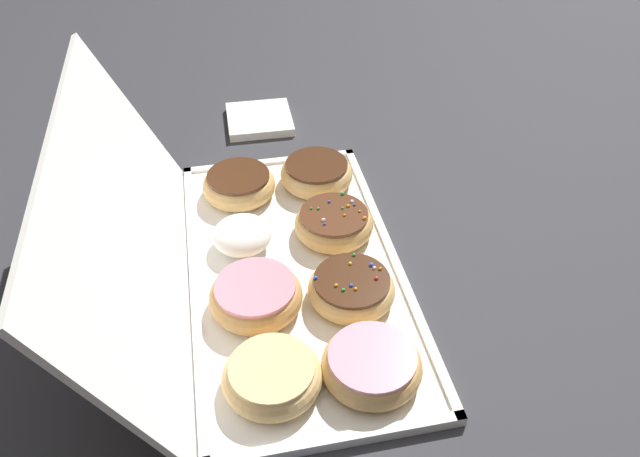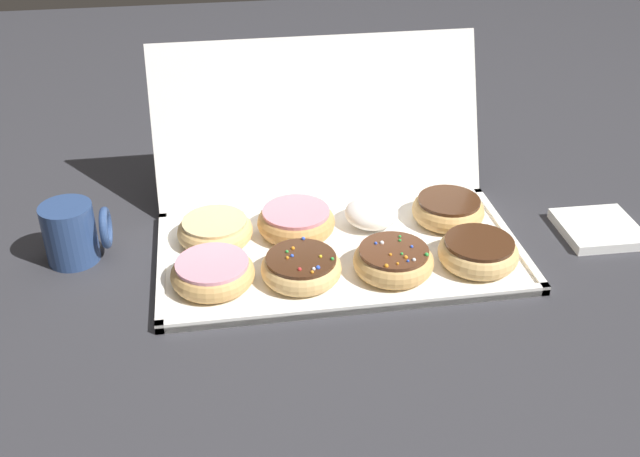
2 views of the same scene
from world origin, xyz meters
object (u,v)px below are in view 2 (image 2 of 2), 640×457
(chocolate_frosted_donut_3, at_px, (478,252))
(glazed_ring_donut_4, at_px, (215,230))
(pink_frosted_donut_0, at_px, (213,273))
(sprinkle_donut_2, at_px, (393,260))
(sprinkle_donut_1, at_px, (301,267))
(chocolate_frosted_donut_7, at_px, (448,209))
(pink_frosted_donut_5, at_px, (296,221))
(powdered_filled_donut_6, at_px, (371,213))
(coffee_mug, at_px, (72,232))
(donut_box, at_px, (340,253))
(napkin_stack, at_px, (599,229))

(chocolate_frosted_donut_3, height_order, glazed_ring_donut_4, chocolate_frosted_donut_3)
(pink_frosted_donut_0, distance_m, sprinkle_donut_2, 0.26)
(sprinkle_donut_1, xyz_separation_m, chocolate_frosted_donut_7, (0.25, 0.12, 0.00))
(sprinkle_donut_1, distance_m, pink_frosted_donut_5, 0.12)
(chocolate_frosted_donut_3, height_order, powdered_filled_donut_6, powdered_filled_donut_6)
(coffee_mug, bearing_deg, donut_box, -7.99)
(pink_frosted_donut_0, height_order, glazed_ring_donut_4, pink_frosted_donut_0)
(donut_box, distance_m, coffee_mug, 0.40)
(coffee_mug, bearing_deg, napkin_stack, -4.00)
(sprinkle_donut_2, xyz_separation_m, coffee_mug, (-0.46, 0.12, 0.02))
(sprinkle_donut_2, distance_m, pink_frosted_donut_5, 0.18)
(glazed_ring_donut_4, relative_size, pink_frosted_donut_5, 0.95)
(donut_box, relative_size, sprinkle_donut_1, 4.72)
(sprinkle_donut_2, bearing_deg, chocolate_frosted_donut_7, 46.43)
(pink_frosted_donut_5, bearing_deg, glazed_ring_donut_4, -178.30)
(sprinkle_donut_2, relative_size, chocolate_frosted_donut_7, 1.01)
(chocolate_frosted_donut_3, height_order, chocolate_frosted_donut_7, same)
(chocolate_frosted_donut_7, bearing_deg, napkin_stack, -14.77)
(powdered_filled_donut_6, bearing_deg, pink_frosted_donut_0, -153.99)
(sprinkle_donut_2, distance_m, coffee_mug, 0.47)
(chocolate_frosted_donut_3, bearing_deg, sprinkle_donut_1, 179.15)
(sprinkle_donut_1, bearing_deg, sprinkle_donut_2, -2.21)
(pink_frosted_donut_5, xyz_separation_m, napkin_stack, (0.48, -0.06, -0.02))
(sprinkle_donut_1, xyz_separation_m, glazed_ring_donut_4, (-0.12, 0.12, -0.00))
(pink_frosted_donut_0, height_order, napkin_stack, pink_frosted_donut_0)
(donut_box, distance_m, pink_frosted_donut_5, 0.09)
(powdered_filled_donut_6, height_order, coffee_mug, coffee_mug)
(pink_frosted_donut_0, height_order, chocolate_frosted_donut_7, chocolate_frosted_donut_7)
(donut_box, distance_m, glazed_ring_donut_4, 0.19)
(coffee_mug, bearing_deg, sprinkle_donut_2, -15.10)
(sprinkle_donut_1, relative_size, chocolate_frosted_donut_3, 0.98)
(sprinkle_donut_1, distance_m, sprinkle_donut_2, 0.13)
(chocolate_frosted_donut_7, bearing_deg, glazed_ring_donut_4, -179.72)
(chocolate_frosted_donut_3, distance_m, chocolate_frosted_donut_7, 0.13)
(powdered_filled_donut_6, bearing_deg, pink_frosted_donut_5, -177.43)
(pink_frosted_donut_0, height_order, chocolate_frosted_donut_3, chocolate_frosted_donut_3)
(sprinkle_donut_1, bearing_deg, pink_frosted_donut_5, 85.67)
(pink_frosted_donut_0, bearing_deg, chocolate_frosted_donut_7, 17.16)
(chocolate_frosted_donut_3, height_order, coffee_mug, coffee_mug)
(pink_frosted_donut_0, bearing_deg, coffee_mug, 150.67)
(donut_box, height_order, sprinkle_donut_2, sprinkle_donut_2)
(pink_frosted_donut_5, relative_size, napkin_stack, 1.01)
(donut_box, distance_m, sprinkle_donut_2, 0.10)
(chocolate_frosted_donut_3, distance_m, napkin_stack, 0.24)
(sprinkle_donut_1, bearing_deg, chocolate_frosted_donut_3, -0.85)
(pink_frosted_donut_5, bearing_deg, sprinkle_donut_1, -94.33)
(donut_box, bearing_deg, glazed_ring_donut_4, 162.64)
(glazed_ring_donut_4, distance_m, coffee_mug, 0.21)
(chocolate_frosted_donut_3, distance_m, coffee_mug, 0.60)
(pink_frosted_donut_0, height_order, coffee_mug, coffee_mug)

